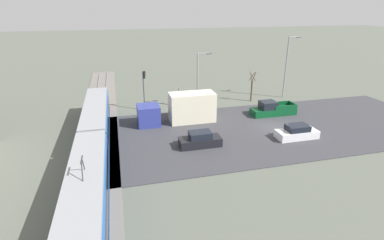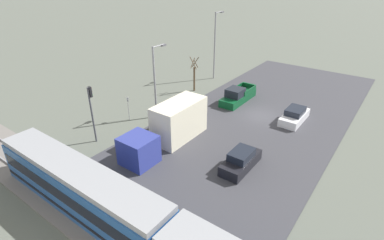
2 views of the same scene
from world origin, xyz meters
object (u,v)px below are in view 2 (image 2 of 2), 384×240
Objects in this scene: sedan_car_1 at (241,161)px; pickup_truck at (238,96)px; no_parking_sign at (128,106)px; box_truck at (170,126)px; street_lamp_mid_block at (215,42)px; street_tree at (194,76)px; traffic_light_pole at (92,107)px; sedan_car_0 at (294,116)px; street_lamp_near_crossing at (156,77)px.

pickup_truck is at bearing 119.60° from sedan_car_1.
no_parking_sign is (13.63, -0.70, 0.84)m from sedan_car_1.
box_truck is 1.01× the size of street_lamp_mid_block.
box_truck is at bearing 110.26° from street_lamp_mid_block.
no_parking_sign is at bearing 86.68° from street_tree.
traffic_light_pole is (5.82, 3.83, 1.75)m from box_truck.
street_lamp_mid_block reaches higher than sedan_car_0.
no_parking_sign is at bearing 177.06° from sedan_car_1.
pickup_truck is 1.09× the size of traffic_light_pole.
street_lamp_mid_block is 3.58× the size of no_parking_sign.
traffic_light_pole is 7.45m from street_lamp_near_crossing.
box_truck is 1.74× the size of traffic_light_pole.
street_tree is 0.49× the size of street_lamp_mid_block.
sedan_car_1 is at bearing 177.06° from no_parking_sign.
no_parking_sign reaches higher than sedan_car_1.
sedan_car_1 is (0.65, 10.60, 0.03)m from sedan_car_0.
street_lamp_near_crossing is 2.97× the size of no_parking_sign.
street_tree is at bearing 175.78° from sedan_car_0.
street_lamp_mid_block is (13.59, -17.43, 4.53)m from sedan_car_1.
sedan_car_0 is 0.58× the size of street_lamp_near_crossing.
traffic_light_pole is 0.70× the size of street_lamp_near_crossing.
box_truck is at bearing 87.96° from pickup_truck.
street_lamp_near_crossing is (-1.07, -7.31, 0.98)m from traffic_light_pole.
box_truck is 13.39m from sedan_car_0.
street_tree reaches higher than sedan_car_0.
no_parking_sign is (0.77, -4.84, -1.91)m from traffic_light_pole.
sedan_car_0 is 0.98× the size of street_tree.
street_lamp_mid_block is 17.13m from no_parking_sign.
street_tree is (13.65, -1.01, 1.37)m from sedan_car_0.
traffic_light_pole is 0.58× the size of street_lamp_mid_block.
street_lamp_near_crossing is at bearing -36.27° from box_truck.
sedan_car_0 is 10.62m from sedan_car_1.
street_lamp_near_crossing reaches higher than sedan_car_0.
traffic_light_pole is 1.18× the size of street_tree.
sedan_car_0 is 0.83× the size of traffic_light_pole.
street_lamp_mid_block is (1.81, -14.26, 0.81)m from street_lamp_near_crossing.
no_parking_sign is (1.84, 2.47, -2.89)m from street_lamp_near_crossing.
street_lamp_near_crossing is at bearing -126.77° from no_parking_sign.
street_tree is at bearing -93.32° from no_parking_sign.
street_lamp_near_crossing is at bearing -98.33° from traffic_light_pole.
street_lamp_near_crossing is (12.44, 7.43, 3.76)m from sedan_car_0.
street_tree is at bearing 0.39° from pickup_truck.
street_tree reaches higher than box_truck.
traffic_light_pole reaches higher than no_parking_sign.
traffic_light_pole is at bearing -132.51° from sedan_car_0.
street_lamp_near_crossing is at bearing 98.17° from street_tree.
box_truck is 1.22× the size of street_lamp_near_crossing.
box_truck is 2.10× the size of sedan_car_0.
street_lamp_mid_block is (14.25, -6.83, 4.56)m from sedan_car_0.
street_lamp_near_crossing is at bearing -149.16° from sedan_car_0.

